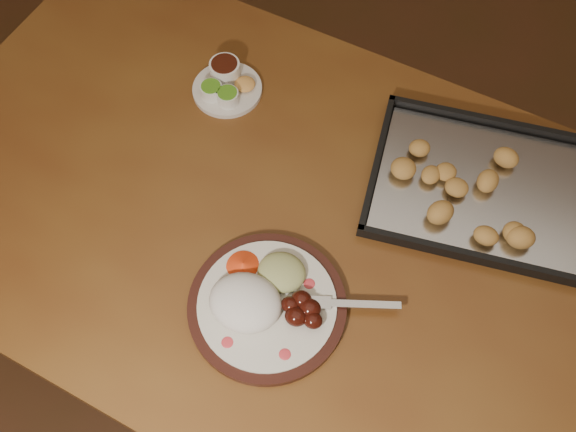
% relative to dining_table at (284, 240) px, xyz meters
% --- Properties ---
extents(ground, '(4.00, 4.00, 0.00)m').
position_rel_dining_table_xyz_m(ground, '(0.09, 0.15, -0.65)').
color(ground, '#552D1D').
rests_on(ground, ground).
extents(dining_table, '(1.61, 1.09, 0.75)m').
position_rel_dining_table_xyz_m(dining_table, '(0.00, 0.00, 0.00)').
color(dining_table, brown).
rests_on(dining_table, ground).
extents(dinner_plate, '(0.36, 0.27, 0.06)m').
position_rel_dining_table_xyz_m(dinner_plate, '(0.03, -0.18, 0.12)').
color(dinner_plate, black).
rests_on(dinner_plate, dining_table).
extents(condiment_saucer, '(0.15, 0.15, 0.05)m').
position_rel_dining_table_xyz_m(condiment_saucer, '(-0.22, 0.24, 0.11)').
color(condiment_saucer, beige).
rests_on(condiment_saucer, dining_table).
extents(baking_tray, '(0.46, 0.36, 0.05)m').
position_rel_dining_table_xyz_m(baking_tray, '(0.34, 0.19, 0.11)').
color(baking_tray, black).
rests_on(baking_tray, dining_table).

